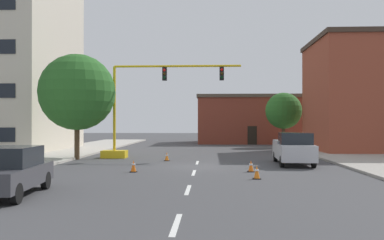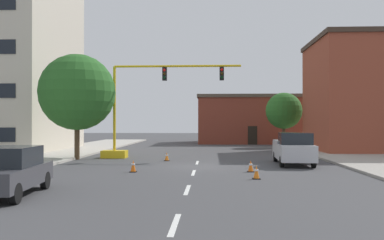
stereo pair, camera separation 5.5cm
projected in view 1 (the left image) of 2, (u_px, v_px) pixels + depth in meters
name	position (u px, v px, depth m)	size (l,w,h in m)	color
ground_plane	(196.00, 167.00, 24.65)	(160.00, 160.00, 0.00)	#424244
sidewalk_left	(53.00, 155.00, 33.17)	(6.00, 56.00, 0.14)	#B2ADA3
sidewalk_right	(351.00, 156.00, 32.11)	(6.00, 56.00, 0.14)	#9E998E
lane_stripe_seg_0	(176.00, 224.00, 10.66)	(0.16, 2.40, 0.01)	silver
lane_stripe_seg_1	(188.00, 190.00, 16.16)	(0.16, 2.40, 0.01)	silver
lane_stripe_seg_2	(194.00, 173.00, 21.65)	(0.16, 2.40, 0.01)	silver
lane_stripe_seg_3	(197.00, 163.00, 27.15)	(0.16, 2.40, 0.01)	silver
building_brick_center	(249.00, 119.00, 54.20)	(13.19, 9.73, 6.03)	brown
traffic_signal_gantry	(133.00, 127.00, 30.76)	(10.21, 1.20, 6.83)	yellow
tree_right_far	(284.00, 111.00, 44.62)	(3.88, 3.88, 5.81)	brown
tree_left_near	(77.00, 92.00, 29.54)	(5.38, 5.38, 7.45)	#4C3823
pickup_truck_silver	(293.00, 149.00, 25.92)	(2.26, 5.49, 1.99)	#BCBCC1
sedan_dark_gray_near_left	(9.00, 171.00, 14.81)	(2.24, 4.65, 1.74)	#3D3D42
traffic_cone_roadside_a	(133.00, 166.00, 21.94)	(0.36, 0.36, 0.65)	black
traffic_cone_roadside_b	(167.00, 157.00, 28.40)	(0.36, 0.36, 0.61)	black
traffic_cone_roadside_c	(257.00, 172.00, 19.24)	(0.36, 0.36, 0.64)	black
traffic_cone_roadside_d	(251.00, 166.00, 22.03)	(0.36, 0.36, 0.62)	black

